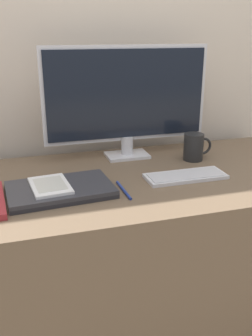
{
  "coord_description": "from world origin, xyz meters",
  "views": [
    {
      "loc": [
        -0.31,
        -0.98,
        1.22
      ],
      "look_at": [
        0.01,
        0.1,
        0.81
      ],
      "focal_mm": 40.0,
      "sensor_mm": 36.0,
      "label": 1
    }
  ],
  "objects_px": {
    "laptop": "(60,190)",
    "pen": "(124,190)",
    "monitor": "(127,98)",
    "coffee_mug": "(194,147)",
    "ereader": "(50,185)",
    "keyboard": "(186,176)"
  },
  "relations": [
    {
      "from": "keyboard",
      "to": "laptop",
      "type": "bearing_deg",
      "value": -178.9
    },
    {
      "from": "keyboard",
      "to": "pen",
      "type": "relative_size",
      "value": 2.0
    },
    {
      "from": "monitor",
      "to": "coffee_mug",
      "type": "xyz_separation_m",
      "value": [
        0.24,
        -0.11,
        -0.18
      ]
    },
    {
      "from": "monitor",
      "to": "ereader",
      "type": "bearing_deg",
      "value": -139.08
    },
    {
      "from": "monitor",
      "to": "pen",
      "type": "height_order",
      "value": "monitor"
    },
    {
      "from": "monitor",
      "to": "coffee_mug",
      "type": "relative_size",
      "value": 5.62
    },
    {
      "from": "keyboard",
      "to": "laptop",
      "type": "relative_size",
      "value": 0.83
    },
    {
      "from": "ereader",
      "to": "pen",
      "type": "xyz_separation_m",
      "value": [
        0.22,
        -0.04,
        -0.03
      ]
    },
    {
      "from": "laptop",
      "to": "ereader",
      "type": "xyz_separation_m",
      "value": [
        -0.03,
        0.0,
        0.02
      ]
    },
    {
      "from": "coffee_mug",
      "to": "pen",
      "type": "relative_size",
      "value": 0.82
    },
    {
      "from": "ereader",
      "to": "coffee_mug",
      "type": "relative_size",
      "value": 1.51
    },
    {
      "from": "keyboard",
      "to": "laptop",
      "type": "distance_m",
      "value": 0.43
    },
    {
      "from": "laptop",
      "to": "coffee_mug",
      "type": "bearing_deg",
      "value": 18.09
    },
    {
      "from": "monitor",
      "to": "keyboard",
      "type": "distance_m",
      "value": 0.38
    },
    {
      "from": "keyboard",
      "to": "ereader",
      "type": "xyz_separation_m",
      "value": [
        -0.46,
        -0.01,
        0.02
      ]
    },
    {
      "from": "ereader",
      "to": "pen",
      "type": "height_order",
      "value": "ereader"
    },
    {
      "from": "ereader",
      "to": "keyboard",
      "type": "bearing_deg",
      "value": 0.9
    },
    {
      "from": "laptop",
      "to": "pen",
      "type": "relative_size",
      "value": 2.4
    },
    {
      "from": "laptop",
      "to": "pen",
      "type": "height_order",
      "value": "laptop"
    },
    {
      "from": "laptop",
      "to": "monitor",
      "type": "bearing_deg",
      "value": 43.67
    },
    {
      "from": "ereader",
      "to": "pen",
      "type": "relative_size",
      "value": 1.24
    },
    {
      "from": "keyboard",
      "to": "pen",
      "type": "bearing_deg",
      "value": -168.22
    }
  ]
}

